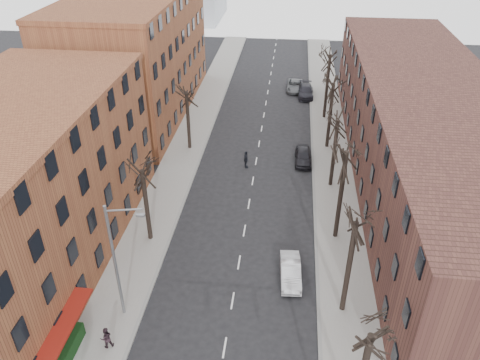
% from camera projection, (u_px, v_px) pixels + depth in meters
% --- Properties ---
extents(sidewalk_left, '(4.00, 90.00, 0.15)m').
position_uv_depth(sidewalk_left, '(188.00, 144.00, 53.06)').
color(sidewalk_left, gray).
rests_on(sidewalk_left, ground).
extents(sidewalk_right, '(4.00, 90.00, 0.15)m').
position_uv_depth(sidewalk_right, '(331.00, 151.00, 51.53)').
color(sidewalk_right, gray).
rests_on(sidewalk_right, ground).
extents(building_left_near, '(12.00, 26.00, 12.00)m').
position_uv_depth(building_left_near, '(18.00, 192.00, 33.83)').
color(building_left_near, brown).
rests_on(building_left_near, ground).
extents(building_left_far, '(12.00, 28.00, 14.00)m').
position_uv_depth(building_left_far, '(136.00, 57.00, 57.73)').
color(building_left_far, brown).
rests_on(building_left_far, ground).
extents(building_right, '(12.00, 50.00, 10.00)m').
position_uv_depth(building_right, '(425.00, 135.00, 43.95)').
color(building_right, '#4E2C24').
rests_on(building_right, ground).
extents(awning_left, '(1.20, 7.00, 0.15)m').
position_uv_depth(awning_left, '(69.00, 360.00, 28.80)').
color(awning_left, maroon).
rests_on(awning_left, ground).
extents(tree_right_b, '(5.20, 5.20, 10.80)m').
position_uv_depth(tree_right_b, '(342.00, 310.00, 32.23)').
color(tree_right_b, black).
rests_on(tree_right_b, ground).
extents(tree_right_c, '(5.20, 5.20, 11.60)m').
position_uv_depth(tree_right_c, '(335.00, 237.00, 38.97)').
color(tree_right_c, black).
rests_on(tree_right_c, ground).
extents(tree_right_d, '(5.20, 5.20, 10.00)m').
position_uv_depth(tree_right_d, '(330.00, 186.00, 45.71)').
color(tree_right_d, black).
rests_on(tree_right_d, ground).
extents(tree_right_e, '(5.20, 5.20, 10.80)m').
position_uv_depth(tree_right_e, '(327.00, 147.00, 52.45)').
color(tree_right_e, black).
rests_on(tree_right_e, ground).
extents(tree_right_f, '(5.20, 5.20, 11.60)m').
position_uv_depth(tree_right_f, '(324.00, 118.00, 59.19)').
color(tree_right_f, black).
rests_on(tree_right_f, ground).
extents(tree_left_a, '(5.20, 5.20, 9.50)m').
position_uv_depth(tree_left_a, '(151.00, 239.00, 38.74)').
color(tree_left_a, black).
rests_on(tree_left_a, ground).
extents(tree_left_b, '(5.20, 5.20, 9.50)m').
position_uv_depth(tree_left_b, '(190.00, 148.00, 52.22)').
color(tree_left_b, black).
rests_on(tree_left_b, ground).
extents(streetlight, '(2.45, 0.22, 9.03)m').
position_uv_depth(streetlight, '(117.00, 258.00, 29.28)').
color(streetlight, slate).
rests_on(streetlight, ground).
extents(silver_sedan, '(1.74, 4.26, 1.37)m').
position_uv_depth(silver_sedan, '(291.00, 271.00, 34.49)').
color(silver_sedan, silver).
rests_on(silver_sedan, ground).
extents(parked_car_near, '(1.81, 4.30, 1.45)m').
position_uv_depth(parked_car_near, '(303.00, 156.00, 49.23)').
color(parked_car_near, black).
rests_on(parked_car_near, ground).
extents(parked_car_mid, '(2.14, 5.08, 1.46)m').
position_uv_depth(parked_car_mid, '(306.00, 91.00, 64.95)').
color(parked_car_mid, black).
rests_on(parked_car_mid, ground).
extents(parked_car_far, '(2.31, 4.90, 1.35)m').
position_uv_depth(parked_car_far, '(295.00, 86.00, 66.89)').
color(parked_car_far, '#54575B').
rests_on(parked_car_far, ground).
extents(pedestrian_b, '(0.96, 0.90, 1.58)m').
position_uv_depth(pedestrian_b, '(106.00, 338.00, 29.09)').
color(pedestrian_b, black).
rests_on(pedestrian_b, sidewalk_left).
extents(pedestrian_crossing, '(0.75, 1.18, 1.87)m').
position_uv_depth(pedestrian_crossing, '(246.00, 160.00, 48.18)').
color(pedestrian_crossing, black).
rests_on(pedestrian_crossing, ground).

